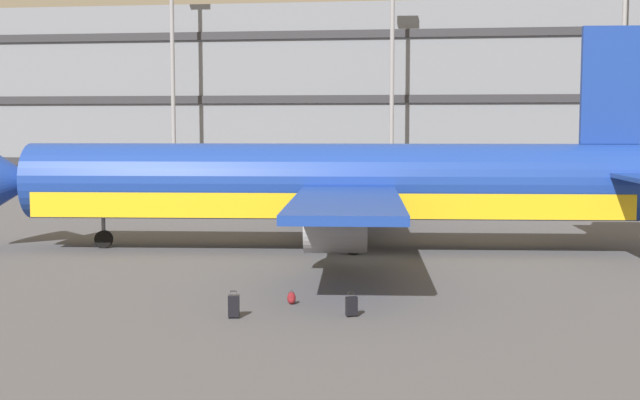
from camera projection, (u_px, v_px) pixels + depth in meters
ground_plane at (358, 257)px, 40.49m from camera, size 600.00×600.00×0.00m
terminal_structure at (397, 102)px, 83.08m from camera, size 142.47×18.74×16.99m
airliner at (338, 185)px, 42.45m from camera, size 36.91×29.74×11.11m
light_mast_left at (172, 52)px, 71.39m from camera, size 1.80×0.50×21.43m
light_mast_center_left at (392, 62)px, 69.05m from camera, size 1.80×0.50×19.47m
light_mast_center_right at (624, 33)px, 66.48m from camera, size 1.80×0.50×23.51m
suitcase_teal at (352, 306)px, 27.93m from camera, size 0.43×0.34×0.85m
suitcase_scuffed at (234, 306)px, 27.72m from camera, size 0.40×0.31×0.93m
backpack_small at (291, 298)px, 29.82m from camera, size 0.33×0.29×0.50m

